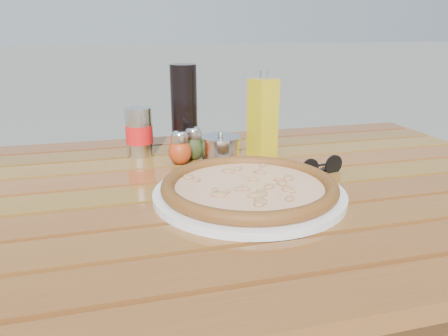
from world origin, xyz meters
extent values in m
cube|color=#331A0B|center=(0.64, 0.39, 0.35)|extent=(0.06, 0.06, 0.70)
cube|color=#371F0C|center=(0.00, 0.00, 0.70)|extent=(1.36, 0.86, 0.04)
cube|color=#4F270E|center=(0.00, -0.41, 0.73)|extent=(1.40, 0.09, 0.03)
cube|color=#4F260D|center=(0.00, -0.30, 0.73)|extent=(1.40, 0.09, 0.03)
cube|color=#532B0E|center=(0.00, -0.20, 0.73)|extent=(1.40, 0.09, 0.03)
cube|color=#52280E|center=(0.00, -0.10, 0.73)|extent=(1.40, 0.09, 0.03)
cube|color=#59360F|center=(0.00, 0.00, 0.73)|extent=(1.40, 0.09, 0.03)
cube|color=#5C2C10|center=(0.00, 0.10, 0.73)|extent=(1.40, 0.09, 0.03)
cube|color=#5E3910|center=(0.00, 0.20, 0.73)|extent=(1.40, 0.09, 0.03)
cube|color=#502E0E|center=(0.00, 0.30, 0.73)|extent=(1.40, 0.09, 0.03)
cube|color=#4E230D|center=(0.00, 0.41, 0.73)|extent=(1.40, 0.09, 0.03)
cylinder|color=white|center=(0.02, -0.08, 0.76)|extent=(0.47, 0.47, 0.01)
cylinder|color=#FFDFB6|center=(0.02, -0.08, 0.77)|extent=(0.35, 0.35, 0.01)
torus|color=black|center=(0.02, -0.08, 0.77)|extent=(0.38, 0.38, 0.03)
ellipsoid|color=#BA3E15|center=(-0.07, 0.17, 0.78)|extent=(0.07, 0.07, 0.06)
cylinder|color=silver|center=(-0.07, 0.17, 0.81)|extent=(0.05, 0.05, 0.02)
ellipsoid|color=white|center=(-0.07, 0.17, 0.82)|extent=(0.04, 0.04, 0.02)
ellipsoid|color=#343E18|center=(-0.03, 0.20, 0.78)|extent=(0.07, 0.07, 0.06)
cylinder|color=white|center=(-0.03, 0.20, 0.81)|extent=(0.05, 0.05, 0.02)
ellipsoid|color=silver|center=(-0.03, 0.20, 0.82)|extent=(0.05, 0.05, 0.02)
cylinder|color=black|center=(-0.03, 0.27, 0.86)|extent=(0.08, 0.08, 0.22)
cylinder|color=silver|center=(-0.15, 0.26, 0.81)|extent=(0.08, 0.08, 0.12)
cylinder|color=red|center=(-0.15, 0.26, 0.81)|extent=(0.08, 0.08, 0.04)
cube|color=gold|center=(0.14, 0.18, 0.84)|extent=(0.07, 0.07, 0.19)
cylinder|color=silver|center=(0.14, 0.18, 0.95)|extent=(0.03, 0.03, 0.02)
cylinder|color=silver|center=(0.03, 0.17, 0.78)|extent=(0.11, 0.11, 0.05)
cylinder|color=silver|center=(0.03, 0.17, 0.81)|extent=(0.11, 0.11, 0.01)
sphere|color=silver|center=(0.03, 0.17, 0.81)|extent=(0.02, 0.02, 0.01)
cylinder|color=black|center=(0.19, 0.00, 0.77)|extent=(0.04, 0.01, 0.04)
cylinder|color=black|center=(0.25, 0.02, 0.77)|extent=(0.04, 0.01, 0.04)
cube|color=black|center=(0.22, 0.01, 0.77)|extent=(0.02, 0.01, 0.00)
cube|color=black|center=(0.21, 0.02, 0.75)|extent=(0.09, 0.02, 0.00)
cube|color=black|center=(0.22, 0.03, 0.75)|extent=(0.09, 0.02, 0.00)
camera|label=1|loc=(-0.22, -0.80, 1.05)|focal=35.00mm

